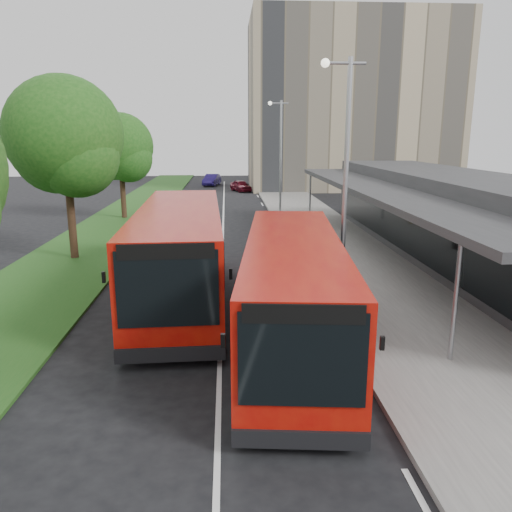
{
  "coord_description": "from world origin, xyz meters",
  "views": [
    {
      "loc": [
        0.23,
        -14.49,
        5.72
      ],
      "look_at": [
        1.27,
        2.96,
        1.5
      ],
      "focal_mm": 35.0,
      "sensor_mm": 36.0,
      "label": 1
    }
  ],
  "objects_px": {
    "lamp_post_far": "(280,150)",
    "litter_bin": "(323,243)",
    "car_far": "(212,180)",
    "bus_main": "(293,291)",
    "tree_far": "(120,151)",
    "tree_mid": "(65,143)",
    "bollard": "(298,218)",
    "car_near": "(241,186)",
    "bus_second": "(181,253)",
    "lamp_post_near": "(344,167)"
  },
  "relations": [
    {
      "from": "bus_main",
      "to": "car_near",
      "type": "bearing_deg",
      "value": 96.15
    },
    {
      "from": "bus_second",
      "to": "car_near",
      "type": "xyz_separation_m",
      "value": [
        3.2,
        35.56,
        -1.09
      ]
    },
    {
      "from": "lamp_post_near",
      "to": "lamp_post_far",
      "type": "height_order",
      "value": "same"
    },
    {
      "from": "bus_main",
      "to": "bus_second",
      "type": "xyz_separation_m",
      "value": [
        -3.45,
        4.21,
        0.15
      ]
    },
    {
      "from": "car_near",
      "to": "car_far",
      "type": "xyz_separation_m",
      "value": [
        -3.23,
        6.53,
        0.08
      ]
    },
    {
      "from": "bus_second",
      "to": "car_far",
      "type": "xyz_separation_m",
      "value": [
        -0.03,
        42.09,
        -1.02
      ]
    },
    {
      "from": "lamp_post_far",
      "to": "bollard",
      "type": "bearing_deg",
      "value": -82.93
    },
    {
      "from": "litter_bin",
      "to": "car_far",
      "type": "relative_size",
      "value": 0.19
    },
    {
      "from": "bus_main",
      "to": "bus_second",
      "type": "relative_size",
      "value": 0.92
    },
    {
      "from": "lamp_post_far",
      "to": "litter_bin",
      "type": "relative_size",
      "value": 10.22
    },
    {
      "from": "tree_mid",
      "to": "bollard",
      "type": "relative_size",
      "value": 9.37
    },
    {
      "from": "tree_far",
      "to": "litter_bin",
      "type": "xyz_separation_m",
      "value": [
        12.02,
        -11.48,
        -4.17
      ]
    },
    {
      "from": "litter_bin",
      "to": "car_near",
      "type": "relative_size",
      "value": 0.23
    },
    {
      "from": "bollard",
      "to": "car_far",
      "type": "distance_m",
      "value": 28.86
    },
    {
      "from": "litter_bin",
      "to": "car_near",
      "type": "height_order",
      "value": "car_near"
    },
    {
      "from": "lamp_post_far",
      "to": "car_near",
      "type": "bearing_deg",
      "value": 98.1
    },
    {
      "from": "tree_far",
      "to": "bus_second",
      "type": "height_order",
      "value": "tree_far"
    },
    {
      "from": "litter_bin",
      "to": "bollard",
      "type": "height_order",
      "value": "bollard"
    },
    {
      "from": "car_near",
      "to": "car_far",
      "type": "height_order",
      "value": "car_far"
    },
    {
      "from": "lamp_post_near",
      "to": "car_near",
      "type": "bearing_deg",
      "value": 93.67
    },
    {
      "from": "tree_mid",
      "to": "tree_far",
      "type": "distance_m",
      "value": 12.02
    },
    {
      "from": "lamp_post_far",
      "to": "tree_mid",
      "type": "bearing_deg",
      "value": -130.68
    },
    {
      "from": "bus_main",
      "to": "bollard",
      "type": "xyz_separation_m",
      "value": [
        2.73,
        18.12,
        -0.94
      ]
    },
    {
      "from": "litter_bin",
      "to": "bollard",
      "type": "xyz_separation_m",
      "value": [
        -0.25,
        7.18,
        0.06
      ]
    },
    {
      "from": "tree_mid",
      "to": "litter_bin",
      "type": "distance_m",
      "value": 12.99
    },
    {
      "from": "lamp_post_near",
      "to": "litter_bin",
      "type": "relative_size",
      "value": 10.22
    },
    {
      "from": "bus_main",
      "to": "car_near",
      "type": "relative_size",
      "value": 3.11
    },
    {
      "from": "lamp_post_near",
      "to": "lamp_post_far",
      "type": "xyz_separation_m",
      "value": [
        0.0,
        20.0,
        0.0
      ]
    },
    {
      "from": "tree_mid",
      "to": "lamp_post_near",
      "type": "relative_size",
      "value": 1.05
    },
    {
      "from": "tree_mid",
      "to": "litter_bin",
      "type": "relative_size",
      "value": 10.73
    },
    {
      "from": "litter_bin",
      "to": "car_far",
      "type": "bearing_deg",
      "value": 100.36
    },
    {
      "from": "bus_main",
      "to": "tree_far",
      "type": "bearing_deg",
      "value": 117.76
    },
    {
      "from": "bus_second",
      "to": "tree_far",
      "type": "bearing_deg",
      "value": 105.02
    },
    {
      "from": "bus_second",
      "to": "bus_main",
      "type": "bearing_deg",
      "value": -52.71
    },
    {
      "from": "lamp_post_near",
      "to": "bollard",
      "type": "xyz_separation_m",
      "value": [
        0.65,
        14.75,
        -4.12
      ]
    },
    {
      "from": "tree_mid",
      "to": "bollard",
      "type": "bearing_deg",
      "value": 33.15
    },
    {
      "from": "tree_far",
      "to": "lamp_post_far",
      "type": "distance_m",
      "value": 11.17
    },
    {
      "from": "lamp_post_near",
      "to": "tree_far",
      "type": "bearing_deg",
      "value": 120.29
    },
    {
      "from": "litter_bin",
      "to": "tree_far",
      "type": "bearing_deg",
      "value": 136.32
    },
    {
      "from": "lamp_post_far",
      "to": "car_far",
      "type": "relative_size",
      "value": 1.97
    },
    {
      "from": "car_far",
      "to": "litter_bin",
      "type": "bearing_deg",
      "value": -67.97
    },
    {
      "from": "lamp_post_far",
      "to": "tree_far",
      "type": "bearing_deg",
      "value": -175.13
    },
    {
      "from": "bus_main",
      "to": "bus_second",
      "type": "distance_m",
      "value": 5.45
    },
    {
      "from": "tree_mid",
      "to": "car_far",
      "type": "xyz_separation_m",
      "value": [
        5.56,
        35.87,
        -4.75
      ]
    },
    {
      "from": "tree_mid",
      "to": "bollard",
      "type": "distance_m",
      "value": 14.87
    },
    {
      "from": "lamp_post_near",
      "to": "bollard",
      "type": "bearing_deg",
      "value": 87.47
    },
    {
      "from": "lamp_post_far",
      "to": "bus_main",
      "type": "height_order",
      "value": "lamp_post_far"
    },
    {
      "from": "bus_second",
      "to": "bollard",
      "type": "bearing_deg",
      "value": 63.98
    },
    {
      "from": "car_far",
      "to": "lamp_post_near",
      "type": "bearing_deg",
      "value": -70.94
    },
    {
      "from": "car_near",
      "to": "car_far",
      "type": "relative_size",
      "value": 0.85
    }
  ]
}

